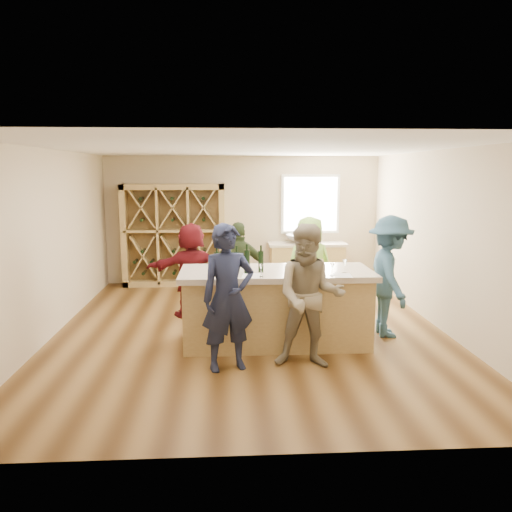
{
  "coord_description": "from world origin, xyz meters",
  "views": [
    {
      "loc": [
        -0.35,
        -7.52,
        2.47
      ],
      "look_at": [
        0.1,
        0.2,
        1.15
      ],
      "focal_mm": 35.0,
      "sensor_mm": 36.0,
      "label": 1
    }
  ],
  "objects": [
    {
      "name": "wine_glass_b",
      "position": [
        0.5,
        -1.08,
        1.18
      ],
      "size": [
        0.1,
        0.1,
        0.2
      ],
      "primitive_type": "cone",
      "rotation": [
        0.0,
        0.0,
        0.38
      ],
      "color": "white",
      "rests_on": "tasting_counter_top"
    },
    {
      "name": "tasting_counter_base",
      "position": [
        0.34,
        -0.61,
        0.5
      ],
      "size": [
        2.6,
        1.0,
        1.0
      ],
      "primitive_type": "cube",
      "color": "tan",
      "rests_on": "floor"
    },
    {
      "name": "window_frame",
      "position": [
        1.5,
        3.47,
        1.75
      ],
      "size": [
        1.3,
        0.06,
        1.3
      ],
      "primitive_type": "cube",
      "color": "white",
      "rests_on": "wall_back"
    },
    {
      "name": "tasting_menu_c",
      "position": [
        1.2,
        -1.03,
        1.08
      ],
      "size": [
        0.25,
        0.33,
        0.0
      ],
      "primitive_type": "cube",
      "rotation": [
        0.0,
        0.0,
        -0.09
      ],
      "color": "white",
      "rests_on": "tasting_counter_top"
    },
    {
      "name": "tasting_menu_b",
      "position": [
        0.64,
        -1.04,
        1.08
      ],
      "size": [
        0.33,
        0.37,
        0.0
      ],
      "primitive_type": "cube",
      "rotation": [
        0.0,
        0.0,
        0.37
      ],
      "color": "white",
      "rests_on": "tasting_counter_top"
    },
    {
      "name": "tasting_menu_a",
      "position": [
        -0.03,
        -0.96,
        1.08
      ],
      "size": [
        0.28,
        0.35,
        0.0
      ],
      "primitive_type": "cube",
      "rotation": [
        0.0,
        0.0,
        -0.11
      ],
      "color": "white",
      "rests_on": "tasting_counter_top"
    },
    {
      "name": "wall_right",
      "position": [
        3.05,
        0.0,
        1.4
      ],
      "size": [
        0.1,
        7.0,
        2.8
      ],
      "primitive_type": "cube",
      "color": "#C4B08E",
      "rests_on": "ground"
    },
    {
      "name": "floor",
      "position": [
        0.0,
        0.0,
        -0.05
      ],
      "size": [
        6.0,
        7.0,
        0.1
      ],
      "primitive_type": "cube",
      "color": "brown",
      "rests_on": "ground"
    },
    {
      "name": "person_far_mid",
      "position": [
        -0.15,
        0.68,
        0.82
      ],
      "size": [
        0.99,
        0.55,
        1.64
      ],
      "primitive_type": "imported",
      "rotation": [
        0.0,
        0.0,
        3.08
      ],
      "color": "#263319",
      "rests_on": "floor"
    },
    {
      "name": "wine_bottle_a",
      "position": [
        -0.5,
        -0.72,
        1.22
      ],
      "size": [
        0.08,
        0.08,
        0.29
      ],
      "primitive_type": "cylinder",
      "rotation": [
        0.0,
        0.0,
        -0.21
      ],
      "color": "black",
      "rests_on": "tasting_counter_top"
    },
    {
      "name": "wine_glass_a",
      "position": [
        0.09,
        -1.05,
        1.16
      ],
      "size": [
        0.07,
        0.07,
        0.16
      ],
      "primitive_type": "cone",
      "rotation": [
        0.0,
        0.0,
        0.09
      ],
      "color": "white",
      "rests_on": "tasting_counter_top"
    },
    {
      "name": "person_far_right",
      "position": [
        1.05,
        0.82,
        0.86
      ],
      "size": [
        0.94,
        0.72,
        1.72
      ],
      "primitive_type": "imported",
      "rotation": [
        0.0,
        0.0,
        3.37
      ],
      "color": "#8CC64C",
      "rests_on": "floor"
    },
    {
      "name": "wine_glass_e",
      "position": [
        1.26,
        -0.85,
        1.18
      ],
      "size": [
        0.09,
        0.09,
        0.19
      ],
      "primitive_type": "cone",
      "rotation": [
        0.0,
        0.0,
        0.27
      ],
      "color": "white",
      "rests_on": "tasting_counter_top"
    },
    {
      "name": "wine_bottle_b",
      "position": [
        -0.33,
        -0.86,
        1.24
      ],
      "size": [
        0.1,
        0.1,
        0.32
      ],
      "primitive_type": "cylinder",
      "rotation": [
        0.0,
        0.0,
        0.35
      ],
      "color": "black",
      "rests_on": "tasting_counter_top"
    },
    {
      "name": "wine_bottle_c",
      "position": [
        -0.22,
        -0.72,
        1.23
      ],
      "size": [
        0.09,
        0.09,
        0.29
      ],
      "primitive_type": "cylinder",
      "rotation": [
        0.0,
        0.0,
        -0.33
      ],
      "color": "black",
      "rests_on": "tasting_counter_top"
    },
    {
      "name": "tasting_counter_top",
      "position": [
        0.34,
        -0.61,
        1.04
      ],
      "size": [
        2.72,
        1.12,
        0.08
      ],
      "primitive_type": "cube",
      "color": "#C1B29E",
      "rests_on": "tasting_counter_base"
    },
    {
      "name": "back_counter_base",
      "position": [
        1.4,
        3.2,
        0.43
      ],
      "size": [
        1.6,
        0.58,
        0.86
      ],
      "primitive_type": "cube",
      "color": "tan",
      "rests_on": "floor"
    },
    {
      "name": "back_counter_top",
      "position": [
        1.4,
        3.2,
        0.89
      ],
      "size": [
        1.7,
        0.62,
        0.06
      ],
      "primitive_type": "cube",
      "color": "#C1B29E",
      "rests_on": "back_counter_base"
    },
    {
      "name": "wall_left",
      "position": [
        -3.05,
        0.0,
        1.4
      ],
      "size": [
        0.1,
        7.0,
        2.8
      ],
      "primitive_type": "cube",
      "color": "#C4B08E",
      "rests_on": "ground"
    },
    {
      "name": "window_pane",
      "position": [
        1.5,
        3.44,
        1.75
      ],
      "size": [
        1.18,
        0.01,
        1.18
      ],
      "primitive_type": "cube",
      "color": "white",
      "rests_on": "wall_back"
    },
    {
      "name": "wine_bottle_e",
      "position": [
        0.11,
        -0.73,
        1.23
      ],
      "size": [
        0.1,
        0.1,
        0.3
      ],
      "primitive_type": "cylinder",
      "rotation": [
        0.0,
        0.0,
        -0.4
      ],
      "color": "black",
      "rests_on": "tasting_counter_top"
    },
    {
      "name": "wine_bottle_d",
      "position": [
        -0.08,
        -0.8,
        1.24
      ],
      "size": [
        0.08,
        0.08,
        0.33
      ],
      "primitive_type": "cylinder",
      "rotation": [
        0.0,
        0.0,
        0.04
      ],
      "color": "black",
      "rests_on": "tasting_counter_top"
    },
    {
      "name": "wine_glass_c",
      "position": [
        1.05,
        -1.02,
        1.16
      ],
      "size": [
        0.08,
        0.08,
        0.16
      ],
      "primitive_type": "cone",
      "rotation": [
        0.0,
        0.0,
        0.43
      ],
      "color": "white",
      "rests_on": "tasting_counter_top"
    },
    {
      "name": "wall_front",
      "position": [
        0.0,
        -3.55,
        1.4
      ],
      "size": [
        6.0,
        0.1,
        2.8
      ],
      "primitive_type": "cube",
      "color": "#C4B08E",
      "rests_on": "ground"
    },
    {
      "name": "wine_rack",
      "position": [
        -1.5,
        3.27,
        1.1
      ],
      "size": [
        2.2,
        0.45,
        2.2
      ],
      "primitive_type": "cube",
      "color": "tan",
      "rests_on": "floor"
    },
    {
      "name": "sink",
      "position": [
        1.2,
        3.2,
        1.01
      ],
      "size": [
        0.54,
        0.54,
        0.19
      ],
      "primitive_type": "imported",
      "color": "silver",
      "rests_on": "back_counter_top"
    },
    {
      "name": "faucet",
      "position": [
        1.2,
        3.38,
        1.07
      ],
      "size": [
        0.02,
        0.02,
        0.3
      ],
      "primitive_type": "cylinder",
      "color": "silver",
      "rests_on": "back_counter_top"
    },
    {
      "name": "person_server",
      "position": [
        2.08,
        -0.34,
        0.91
      ],
      "size": [
        0.6,
        1.2,
        1.83
      ],
      "primitive_type": "imported",
      "rotation": [
        0.0,
        0.0,
        1.53
      ],
      "color": "#335972",
      "rests_on": "floor"
    },
    {
      "name": "person_far_left",
      "position": [
        -0.96,
        0.88,
        0.81
      ],
      "size": [
        1.58,
        0.86,
        1.62
      ],
      "primitive_type": "imported",
      "rotation": [
        0.0,
        0.0,
        3.37
      ],
      "color": "#590F14",
      "rests_on": "floor"
    },
    {
      "name": "ceiling",
      "position": [
        0.0,
        0.0,
        2.85
      ],
      "size": [
        6.0,
        7.0,
        0.1
      ],
      "primitive_type": "cube",
      "color": "white",
      "rests_on": "ground"
    },
    {
      "name": "person_near_left",
      "position": [
        -0.35,
        -1.52,
        0.92
      ],
      "size": [
        0.78,
        0.66,
        1.84
      ],
      "primitive_type": "imported",
      "rotation": [
        0.0,
        0.0,
        0.29
      ],
      "color": "#191E38",
      "rests_on": "floor"
    },
    {
      "name": "wall_back",
      "position": [
        0.0,
        3.55,
        1.4
      ],
      "size": [
        6.0,
        0.1,
        2.8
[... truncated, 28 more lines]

